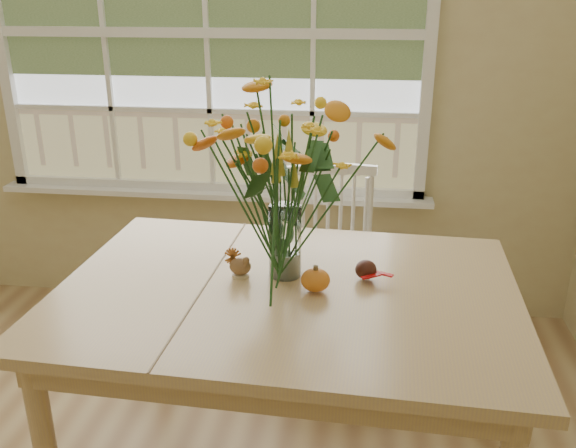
# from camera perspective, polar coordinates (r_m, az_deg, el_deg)

# --- Properties ---
(wall_back) EXTENTS (4.00, 0.02, 2.70)m
(wall_back) POSITION_cam_1_polar(r_m,az_deg,el_deg) (3.35, -7.32, 13.95)
(wall_back) COLOR tan
(wall_back) RESTS_ON floor
(window) EXTENTS (2.42, 0.12, 1.74)m
(window) POSITION_cam_1_polar(r_m,az_deg,el_deg) (3.29, -7.64, 17.00)
(window) COLOR silver
(window) RESTS_ON wall_back
(dining_table) EXTENTS (1.58, 1.16, 0.82)m
(dining_table) POSITION_cam_1_polar(r_m,az_deg,el_deg) (2.11, -0.07, -8.15)
(dining_table) COLOR tan
(dining_table) RESTS_ON floor
(windsor_chair) EXTENTS (0.51, 0.49, 0.96)m
(windsor_chair) POSITION_cam_1_polar(r_m,az_deg,el_deg) (2.94, 3.86, -3.41)
(windsor_chair) COLOR white
(windsor_chair) RESTS_ON floor
(flower_vase) EXTENTS (0.53, 0.53, 0.63)m
(flower_vase) POSITION_cam_1_polar(r_m,az_deg,el_deg) (2.01, -0.29, 5.01)
(flower_vase) COLOR white
(flower_vase) RESTS_ON dining_table
(pumpkin) EXTENTS (0.10, 0.10, 0.08)m
(pumpkin) POSITION_cam_1_polar(r_m,az_deg,el_deg) (2.02, 2.58, -5.36)
(pumpkin) COLOR orange
(pumpkin) RESTS_ON dining_table
(turkey_figurine) EXTENTS (0.08, 0.06, 0.10)m
(turkey_figurine) POSITION_cam_1_polar(r_m,az_deg,el_deg) (2.12, -4.49, -3.97)
(turkey_figurine) COLOR #CCB78C
(turkey_figurine) RESTS_ON dining_table
(dark_gourd) EXTENTS (0.12, 0.07, 0.07)m
(dark_gourd) POSITION_cam_1_polar(r_m,az_deg,el_deg) (2.12, 7.29, -4.34)
(dark_gourd) COLOR #38160F
(dark_gourd) RESTS_ON dining_table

